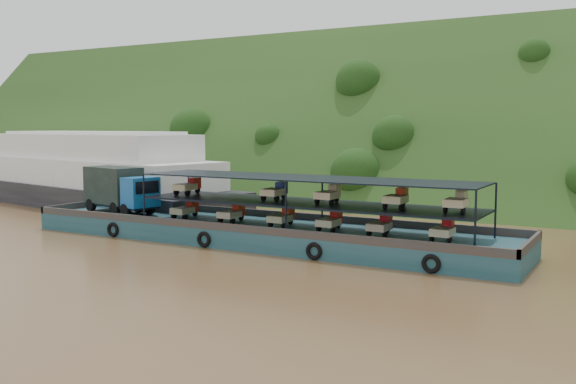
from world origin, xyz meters
The scene contains 4 objects.
ground centered at (0.00, 0.00, 0.00)m, with size 160.00×160.00×0.00m, color brown.
hillside centered at (0.00, 36.00, 0.00)m, with size 140.00×28.00×28.00m, color #1B3613.
cargo_barge centered at (-3.78, 0.13, 1.16)m, with size 35.00×7.18×4.70m.
passenger_ferry centered at (-27.89, 9.14, 3.19)m, with size 37.43×15.90×7.36m.
Camera 1 is at (20.29, -36.22, 7.78)m, focal length 40.00 mm.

